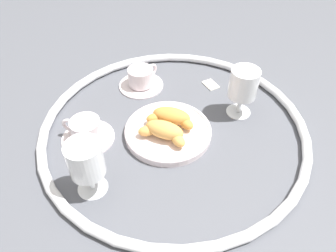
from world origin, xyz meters
The scene contains 10 objects.
ground_plane centered at (0.00, 0.00, 0.00)m, with size 2.20×2.20×0.00m, color #4C4F56.
table_chrome_rim centered at (0.00, 0.00, 0.01)m, with size 0.70×0.70×0.02m, color silver.
pastry_plate centered at (0.01, 0.02, 0.01)m, with size 0.23×0.23×0.02m.
croissant_large centered at (0.01, 0.00, 0.04)m, with size 0.14×0.07×0.04m.
croissant_small centered at (0.01, 0.05, 0.04)m, with size 0.14×0.07×0.04m.
coffee_cup_near centered at (0.20, 0.11, 0.03)m, with size 0.14×0.14×0.06m.
coffee_cup_far centered at (0.16, -0.15, 0.03)m, with size 0.14×0.14×0.06m.
juice_glass_left centered at (0.11, 0.24, 0.09)m, with size 0.08×0.08×0.14m.
juice_glass_right centered at (-0.15, -0.13, 0.09)m, with size 0.08×0.08×0.14m.
sugar_packet centered at (-0.04, -0.23, 0.00)m, with size 0.05×0.03×0.01m, color white.
Camera 1 is at (-0.20, 0.58, 0.61)m, focal length 34.65 mm.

